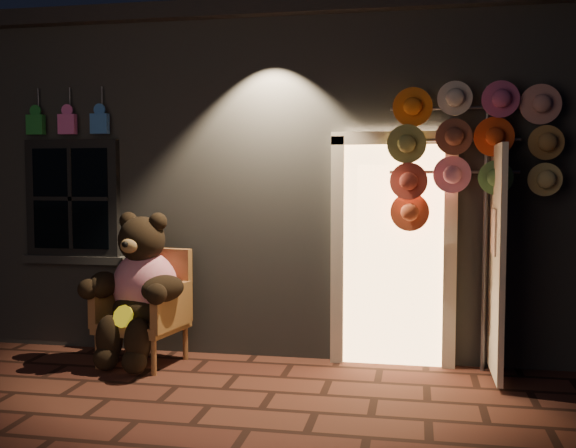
# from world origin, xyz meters

# --- Properties ---
(ground) EXTENTS (60.00, 60.00, 0.00)m
(ground) POSITION_xyz_m (0.00, 0.00, 0.00)
(ground) COLOR #4D281D
(ground) RESTS_ON ground
(shop_building) EXTENTS (7.30, 5.95, 3.51)m
(shop_building) POSITION_xyz_m (0.00, 3.99, 1.74)
(shop_building) COLOR slate
(shop_building) RESTS_ON ground
(wicker_armchair) EXTENTS (0.84, 0.78, 1.08)m
(wicker_armchair) POSITION_xyz_m (-0.96, 1.09, 0.54)
(wicker_armchair) COLOR brown
(wicker_armchair) RESTS_ON ground
(teddy_bear) EXTENTS (1.02, 0.87, 1.42)m
(teddy_bear) POSITION_xyz_m (-0.97, 0.96, 0.73)
(teddy_bear) COLOR #CC1545
(teddy_bear) RESTS_ON ground
(hat_rack) EXTENTS (1.49, 0.22, 2.60)m
(hat_rack) POSITION_xyz_m (2.03, 1.28, 2.03)
(hat_rack) COLOR #59595E
(hat_rack) RESTS_ON ground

